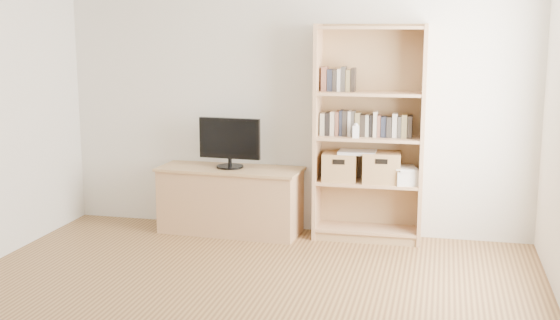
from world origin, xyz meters
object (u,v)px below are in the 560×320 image
(television, at_px, (230,143))
(tv_stand, at_px, (230,201))
(basket_left, at_px, (340,167))
(basket_right, at_px, (382,167))
(bookshelf, at_px, (369,134))
(laptop, at_px, (357,152))
(baby_monitor, at_px, (356,132))

(television, bearing_deg, tv_stand, -176.64)
(television, height_order, basket_left, television)
(basket_left, xyz_separation_m, basket_right, (0.38, 0.01, 0.01))
(bookshelf, xyz_separation_m, television, (-1.31, -0.07, -0.12))
(television, xyz_separation_m, basket_left, (1.04, 0.06, -0.19))
(tv_stand, bearing_deg, basket_right, 5.56)
(bookshelf, distance_m, laptop, 0.20)
(laptop, bearing_deg, baby_monitor, -93.55)
(bookshelf, height_order, television, bookshelf)
(television, bearing_deg, bookshelf, 6.55)
(tv_stand, bearing_deg, basket_left, 6.25)
(tv_stand, height_order, basket_left, basket_left)
(bookshelf, relative_size, basket_right, 5.86)
(television, bearing_deg, basket_left, 6.83)
(tv_stand, distance_m, baby_monitor, 1.40)
(tv_stand, distance_m, television, 0.57)
(tv_stand, height_order, television, television)
(basket_right, bearing_deg, basket_left, 177.06)
(basket_right, bearing_deg, tv_stand, 178.95)
(baby_monitor, relative_size, laptop, 0.33)
(baby_monitor, bearing_deg, television, 169.41)
(basket_right, bearing_deg, laptop, 177.30)
(television, xyz_separation_m, basket_right, (1.43, 0.07, -0.18))
(laptop, bearing_deg, basket_right, 0.65)
(baby_monitor, bearing_deg, bookshelf, 37.15)
(tv_stand, bearing_deg, baby_monitor, 0.93)
(baby_monitor, xyz_separation_m, basket_left, (-0.16, 0.10, -0.34))
(basket_left, bearing_deg, bookshelf, -1.74)
(tv_stand, relative_size, laptop, 3.90)
(basket_right, bearing_deg, television, 178.95)
(television, distance_m, basket_right, 1.44)
(basket_right, height_order, laptop, laptop)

